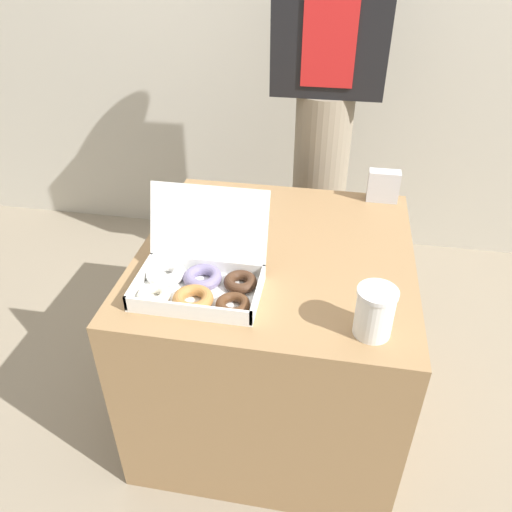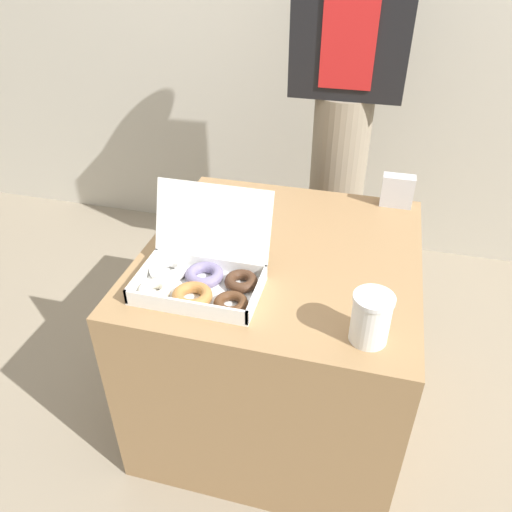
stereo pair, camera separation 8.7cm
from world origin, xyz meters
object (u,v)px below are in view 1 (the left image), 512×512
(donut_box, at_px, (198,279))
(napkin_holder, at_px, (383,186))
(coffee_cup, at_px, (375,312))
(person_customer, at_px, (326,94))

(donut_box, height_order, napkin_holder, donut_box)
(donut_box, height_order, coffee_cup, donut_box)
(napkin_holder, distance_m, person_customer, 0.48)
(coffee_cup, bearing_deg, napkin_holder, 86.47)
(coffee_cup, bearing_deg, person_customer, 100.51)
(coffee_cup, height_order, napkin_holder, coffee_cup)
(donut_box, xyz_separation_m, person_customer, (0.28, 0.99, 0.24))
(coffee_cup, distance_m, person_customer, 1.12)
(coffee_cup, xyz_separation_m, person_customer, (-0.20, 1.08, 0.21))
(donut_box, distance_m, coffee_cup, 0.49)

